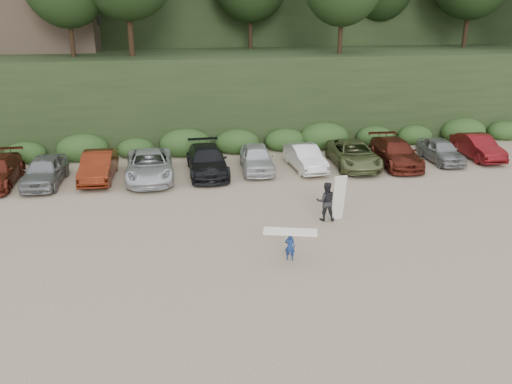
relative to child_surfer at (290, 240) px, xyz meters
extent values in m
plane|color=tan|center=(-1.05, 1.14, -0.83)|extent=(120.00, 120.00, 0.00)
cube|color=black|center=(-1.05, 23.14, 2.17)|extent=(80.00, 14.00, 6.00)
cube|color=black|center=(-1.05, 41.14, 7.17)|extent=(90.00, 30.00, 16.00)
cube|color=#2B491E|center=(-1.60, 15.64, -0.23)|extent=(46.20, 2.00, 1.20)
cube|color=brown|center=(-13.05, 25.14, 7.17)|extent=(8.00, 6.00, 4.00)
imported|color=gray|center=(-11.02, 10.88, -0.05)|extent=(2.06, 4.64, 1.55)
imported|color=#5A1D0D|center=(-8.24, 11.24, -0.05)|extent=(1.81, 4.76, 1.55)
imported|color=silver|center=(-5.43, 10.83, -0.05)|extent=(2.65, 5.60, 1.54)
imported|color=black|center=(-2.17, 11.19, -0.05)|extent=(2.26, 5.40, 1.56)
imported|color=silver|center=(0.76, 11.28, -0.06)|extent=(2.12, 4.62, 1.54)
imported|color=silver|center=(3.66, 11.03, -0.11)|extent=(1.79, 4.42, 1.43)
imported|color=#5B643A|center=(6.71, 11.08, -0.08)|extent=(2.91, 5.55, 1.49)
imported|color=#571C13|center=(9.32, 10.87, -0.06)|extent=(2.52, 5.41, 1.53)
imported|color=gray|center=(12.44, 11.04, -0.11)|extent=(1.81, 4.24, 1.43)
imported|color=#5D0D11|center=(15.16, 11.33, -0.08)|extent=(1.76, 4.57, 1.49)
imported|color=navy|center=(0.00, 0.00, -0.27)|extent=(0.48, 0.41, 1.11)
cube|color=white|center=(0.00, 0.00, 0.35)|extent=(2.10, 1.10, 0.08)
imported|color=black|center=(2.51, 3.44, 0.08)|extent=(0.99, 0.84, 1.81)
cube|color=silver|center=(3.06, 3.33, 0.24)|extent=(0.64, 0.40, 2.14)
camera|label=1|loc=(-4.31, -16.55, 8.24)|focal=35.00mm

